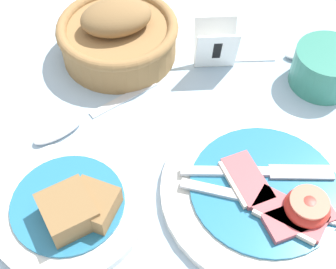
% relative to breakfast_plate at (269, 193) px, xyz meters
% --- Properties ---
extents(ground_plane, '(3.00, 3.00, 0.00)m').
position_rel_breakfast_plate_xyz_m(ground_plane, '(-0.06, -0.02, -0.01)').
color(ground_plane, '#A3BCD1').
extents(breakfast_plate, '(0.25, 0.25, 0.04)m').
position_rel_breakfast_plate_xyz_m(breakfast_plate, '(0.00, 0.00, 0.00)').
color(breakfast_plate, silver).
rests_on(breakfast_plate, ground_plane).
extents(bread_plate, '(0.19, 0.19, 0.05)m').
position_rel_breakfast_plate_xyz_m(bread_plate, '(-0.23, -0.02, 0.00)').
color(bread_plate, silver).
rests_on(bread_plate, ground_plane).
extents(sugar_cup, '(0.09, 0.09, 0.06)m').
position_rel_breakfast_plate_xyz_m(sugar_cup, '(0.10, 0.19, 0.02)').
color(sugar_cup, '#337F6B').
rests_on(sugar_cup, ground_plane).
extents(bread_basket, '(0.18, 0.18, 0.09)m').
position_rel_breakfast_plate_xyz_m(bread_basket, '(-0.19, 0.25, 0.03)').
color(bread_basket, olive).
rests_on(bread_basket, ground_plane).
extents(number_card, '(0.06, 0.05, 0.07)m').
position_rel_breakfast_plate_xyz_m(number_card, '(-0.05, 0.23, 0.03)').
color(number_card, white).
rests_on(number_card, ground_plane).
extents(teaspoon_by_saucer, '(0.17, 0.13, 0.01)m').
position_rel_breakfast_plate_xyz_m(teaspoon_by_saucer, '(-0.24, 0.11, -0.01)').
color(teaspoon_by_saucer, silver).
rests_on(teaspoon_by_saucer, ground_plane).
extents(teaspoon_near_cup, '(0.19, 0.03, 0.01)m').
position_rel_breakfast_plate_xyz_m(teaspoon_near_cup, '(0.07, 0.24, -0.01)').
color(teaspoon_near_cup, silver).
rests_on(teaspoon_near_cup, ground_plane).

